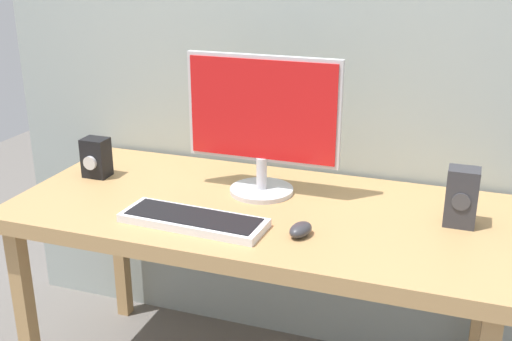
{
  "coord_description": "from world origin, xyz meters",
  "views": [
    {
      "loc": [
        0.62,
        -1.77,
        1.55
      ],
      "look_at": [
        -0.01,
        0.0,
        0.87
      ],
      "focal_mm": 44.1,
      "sensor_mm": 36.0,
      "label": 1
    }
  ],
  "objects_px": {
    "monitor": "(263,121)",
    "speaker_right": "(462,197)",
    "mouse": "(301,230)",
    "audio_controller": "(96,158)",
    "desk": "(258,223)",
    "keyboard_primary": "(193,220)"
  },
  "relations": [
    {
      "from": "audio_controller",
      "to": "keyboard_primary",
      "type": "bearing_deg",
      "value": -27.37
    },
    {
      "from": "keyboard_primary",
      "to": "monitor",
      "type": "bearing_deg",
      "value": 70.62
    },
    {
      "from": "mouse",
      "to": "speaker_right",
      "type": "xyz_separation_m",
      "value": [
        0.43,
        0.24,
        0.07
      ]
    },
    {
      "from": "monitor",
      "to": "speaker_right",
      "type": "relative_size",
      "value": 2.91
    },
    {
      "from": "desk",
      "to": "mouse",
      "type": "relative_size",
      "value": 17.9
    },
    {
      "from": "keyboard_primary",
      "to": "mouse",
      "type": "relative_size",
      "value": 5.11
    },
    {
      "from": "audio_controller",
      "to": "mouse",
      "type": "bearing_deg",
      "value": -15.59
    },
    {
      "from": "monitor",
      "to": "keyboard_primary",
      "type": "height_order",
      "value": "monitor"
    },
    {
      "from": "monitor",
      "to": "audio_controller",
      "type": "distance_m",
      "value": 0.65
    },
    {
      "from": "desk",
      "to": "speaker_right",
      "type": "xyz_separation_m",
      "value": [
        0.62,
        0.06,
        0.15
      ]
    },
    {
      "from": "keyboard_primary",
      "to": "audio_controller",
      "type": "height_order",
      "value": "audio_controller"
    },
    {
      "from": "desk",
      "to": "keyboard_primary",
      "type": "xyz_separation_m",
      "value": [
        -0.14,
        -0.2,
        0.08
      ]
    },
    {
      "from": "mouse",
      "to": "audio_controller",
      "type": "distance_m",
      "value": 0.87
    },
    {
      "from": "mouse",
      "to": "speaker_right",
      "type": "bearing_deg",
      "value": 44.03
    },
    {
      "from": "monitor",
      "to": "audio_controller",
      "type": "relative_size",
      "value": 3.66
    },
    {
      "from": "mouse",
      "to": "audio_controller",
      "type": "relative_size",
      "value": 0.62
    },
    {
      "from": "monitor",
      "to": "audio_controller",
      "type": "xyz_separation_m",
      "value": [
        -0.62,
        -0.06,
        -0.18
      ]
    },
    {
      "from": "audio_controller",
      "to": "speaker_right",
      "type": "bearing_deg",
      "value": 0.18
    },
    {
      "from": "keyboard_primary",
      "to": "speaker_right",
      "type": "relative_size",
      "value": 2.53
    },
    {
      "from": "desk",
      "to": "speaker_right",
      "type": "bearing_deg",
      "value": 5.94
    },
    {
      "from": "keyboard_primary",
      "to": "audio_controller",
      "type": "bearing_deg",
      "value": 152.63
    },
    {
      "from": "desk",
      "to": "keyboard_primary",
      "type": "distance_m",
      "value": 0.26
    }
  ]
}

